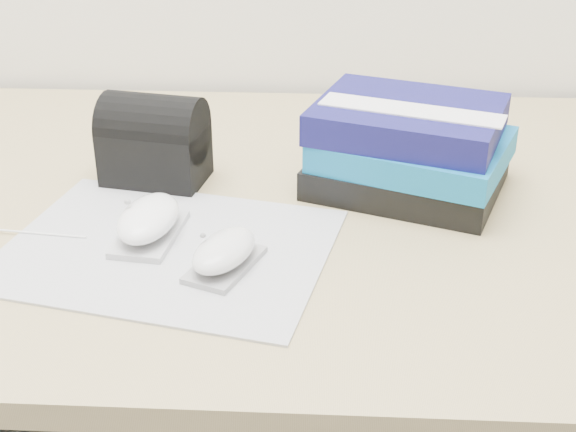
# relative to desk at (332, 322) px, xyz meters

# --- Properties ---
(desk) EXTENTS (1.60, 0.80, 0.73)m
(desk) POSITION_rel_desk_xyz_m (0.00, 0.00, 0.00)
(desk) COLOR tan
(desk) RESTS_ON ground
(mousepad) EXTENTS (0.41, 0.35, 0.00)m
(mousepad) POSITION_rel_desk_xyz_m (-0.19, -0.20, 0.24)
(mousepad) COLOR #929399
(mousepad) RESTS_ON desk
(mouse_rear) EXTENTS (0.08, 0.12, 0.05)m
(mouse_rear) POSITION_rel_desk_xyz_m (-0.22, -0.18, 0.26)
(mouse_rear) COLOR #B1B0B3
(mouse_rear) RESTS_ON mousepad
(mouse_front) EXTENTS (0.09, 0.11, 0.04)m
(mouse_front) POSITION_rel_desk_xyz_m (-0.12, -0.24, 0.26)
(mouse_front) COLOR gray
(mouse_front) RESTS_ON mousepad
(usb_cable) EXTENTS (0.19, 0.02, 0.00)m
(usb_cable) POSITION_rel_desk_xyz_m (-0.38, -0.17, 0.24)
(usb_cable) COLOR white
(usb_cable) RESTS_ON mousepad
(book_stack) EXTENTS (0.28, 0.26, 0.12)m
(book_stack) POSITION_rel_desk_xyz_m (0.09, -0.03, 0.29)
(book_stack) COLOR black
(book_stack) RESTS_ON desk
(pouch) EXTENTS (0.14, 0.11, 0.12)m
(pouch) POSITION_rel_desk_xyz_m (-0.24, -0.02, 0.29)
(pouch) COLOR black
(pouch) RESTS_ON desk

